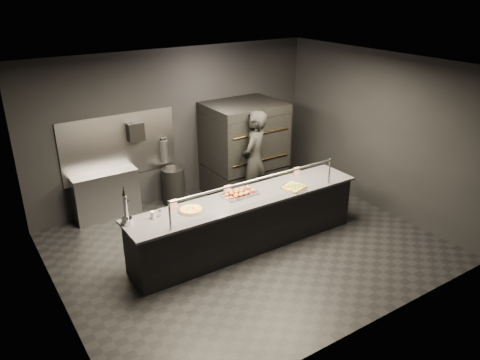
{
  "coord_description": "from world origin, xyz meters",
  "views": [
    {
      "loc": [
        -3.85,
        -5.66,
        4.16
      ],
      "look_at": [
        -0.0,
        0.2,
        1.15
      ],
      "focal_mm": 35.0,
      "sensor_mm": 36.0,
      "label": 1
    }
  ],
  "objects_px": {
    "pizza_oven": "(244,148)",
    "round_pizza": "(191,210)",
    "slider_tray_b": "(242,192)",
    "service_counter": "(247,222)",
    "square_pizza": "(294,187)",
    "prep_shelf": "(107,195)",
    "fire_extinguisher": "(164,151)",
    "towel_dispenser": "(135,132)",
    "worker": "(254,160)",
    "beer_tap": "(126,213)",
    "trash_bin": "(174,186)",
    "slider_tray_a": "(236,195)"
  },
  "relations": [
    {
      "from": "prep_shelf",
      "to": "slider_tray_a",
      "type": "distance_m",
      "value": 2.69
    },
    {
      "from": "service_counter",
      "to": "slider_tray_b",
      "type": "relative_size",
      "value": 7.48
    },
    {
      "from": "towel_dispenser",
      "to": "beer_tap",
      "type": "height_order",
      "value": "towel_dispenser"
    },
    {
      "from": "round_pizza",
      "to": "beer_tap",
      "type": "bearing_deg",
      "value": 172.15
    },
    {
      "from": "trash_bin",
      "to": "service_counter",
      "type": "bearing_deg",
      "value": -82.61
    },
    {
      "from": "round_pizza",
      "to": "trash_bin",
      "type": "bearing_deg",
      "value": 71.76
    },
    {
      "from": "service_counter",
      "to": "towel_dispenser",
      "type": "height_order",
      "value": "towel_dispenser"
    },
    {
      "from": "prep_shelf",
      "to": "pizza_oven",
      "type": "bearing_deg",
      "value": -8.54
    },
    {
      "from": "worker",
      "to": "pizza_oven",
      "type": "bearing_deg",
      "value": -142.82
    },
    {
      "from": "slider_tray_a",
      "to": "worker",
      "type": "bearing_deg",
      "value": 44.08
    },
    {
      "from": "slider_tray_b",
      "to": "square_pizza",
      "type": "height_order",
      "value": "slider_tray_b"
    },
    {
      "from": "worker",
      "to": "slider_tray_b",
      "type": "bearing_deg",
      "value": 12.28
    },
    {
      "from": "square_pizza",
      "to": "trash_bin",
      "type": "xyz_separation_m",
      "value": [
        -1.13,
        2.34,
        -0.57
      ]
    },
    {
      "from": "pizza_oven",
      "to": "worker",
      "type": "bearing_deg",
      "value": -108.17
    },
    {
      "from": "round_pizza",
      "to": "pizza_oven",
      "type": "bearing_deg",
      "value": 40.01
    },
    {
      "from": "square_pizza",
      "to": "trash_bin",
      "type": "distance_m",
      "value": 2.66
    },
    {
      "from": "pizza_oven",
      "to": "beer_tap",
      "type": "distance_m",
      "value": 3.58
    },
    {
      "from": "prep_shelf",
      "to": "worker",
      "type": "distance_m",
      "value": 2.85
    },
    {
      "from": "towel_dispenser",
      "to": "fire_extinguisher",
      "type": "distance_m",
      "value": 0.74
    },
    {
      "from": "service_counter",
      "to": "slider_tray_b",
      "type": "distance_m",
      "value": 0.51
    },
    {
      "from": "worker",
      "to": "trash_bin",
      "type": "bearing_deg",
      "value": -73.6
    },
    {
      "from": "slider_tray_b",
      "to": "fire_extinguisher",
      "type": "bearing_deg",
      "value": 98.84
    },
    {
      "from": "towel_dispenser",
      "to": "slider_tray_b",
      "type": "xyz_separation_m",
      "value": [
        0.9,
        -2.24,
        -0.6
      ]
    },
    {
      "from": "pizza_oven",
      "to": "fire_extinguisher",
      "type": "bearing_deg",
      "value": 162.11
    },
    {
      "from": "fire_extinguisher",
      "to": "worker",
      "type": "distance_m",
      "value": 1.79
    },
    {
      "from": "slider_tray_b",
      "to": "prep_shelf",
      "type": "bearing_deg",
      "value": 126.4
    },
    {
      "from": "pizza_oven",
      "to": "round_pizza",
      "type": "bearing_deg",
      "value": -139.99
    },
    {
      "from": "slider_tray_b",
      "to": "service_counter",
      "type": "bearing_deg",
      "value": -89.9
    },
    {
      "from": "fire_extinguisher",
      "to": "square_pizza",
      "type": "height_order",
      "value": "fire_extinguisher"
    },
    {
      "from": "towel_dispenser",
      "to": "beer_tap",
      "type": "bearing_deg",
      "value": -115.61
    },
    {
      "from": "service_counter",
      "to": "round_pizza",
      "type": "xyz_separation_m",
      "value": [
        -0.98,
        0.07,
        0.47
      ]
    },
    {
      "from": "service_counter",
      "to": "round_pizza",
      "type": "relative_size",
      "value": 10.06
    },
    {
      "from": "service_counter",
      "to": "beer_tap",
      "type": "xyz_separation_m",
      "value": [
        -1.95,
        0.2,
        0.63
      ]
    },
    {
      "from": "pizza_oven",
      "to": "towel_dispenser",
      "type": "height_order",
      "value": "pizza_oven"
    },
    {
      "from": "fire_extinguisher",
      "to": "round_pizza",
      "type": "xyz_separation_m",
      "value": [
        -0.63,
        -2.33,
        -0.12
      ]
    },
    {
      "from": "slider_tray_a",
      "to": "square_pizza",
      "type": "xyz_separation_m",
      "value": [
        0.99,
        -0.27,
        -0.01
      ]
    },
    {
      "from": "square_pizza",
      "to": "prep_shelf",
      "type": "bearing_deg",
      "value": 134.77
    },
    {
      "from": "prep_shelf",
      "to": "round_pizza",
      "type": "bearing_deg",
      "value": -74.73
    },
    {
      "from": "slider_tray_a",
      "to": "slider_tray_b",
      "type": "height_order",
      "value": "slider_tray_b"
    },
    {
      "from": "slider_tray_a",
      "to": "trash_bin",
      "type": "xyz_separation_m",
      "value": [
        -0.15,
        2.07,
        -0.57
      ]
    },
    {
      "from": "prep_shelf",
      "to": "worker",
      "type": "bearing_deg",
      "value": -23.94
    },
    {
      "from": "slider_tray_a",
      "to": "towel_dispenser",
      "type": "bearing_deg",
      "value": 108.59
    },
    {
      "from": "pizza_oven",
      "to": "beer_tap",
      "type": "relative_size",
      "value": 3.14
    },
    {
      "from": "prep_shelf",
      "to": "trash_bin",
      "type": "xyz_separation_m",
      "value": [
        1.32,
        -0.13,
        -0.08
      ]
    },
    {
      "from": "beer_tap",
      "to": "slider_tray_b",
      "type": "height_order",
      "value": "beer_tap"
    },
    {
      "from": "prep_shelf",
      "to": "fire_extinguisher",
      "type": "xyz_separation_m",
      "value": [
        1.25,
        0.08,
        0.61
      ]
    },
    {
      "from": "worker",
      "to": "service_counter",
      "type": "bearing_deg",
      "value": 16.15
    },
    {
      "from": "pizza_oven",
      "to": "prep_shelf",
      "type": "xyz_separation_m",
      "value": [
        -2.8,
        0.42,
        -0.52
      ]
    },
    {
      "from": "prep_shelf",
      "to": "service_counter",
      "type": "bearing_deg",
      "value": -55.41
    },
    {
      "from": "service_counter",
      "to": "square_pizza",
      "type": "relative_size",
      "value": 9.12
    }
  ]
}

